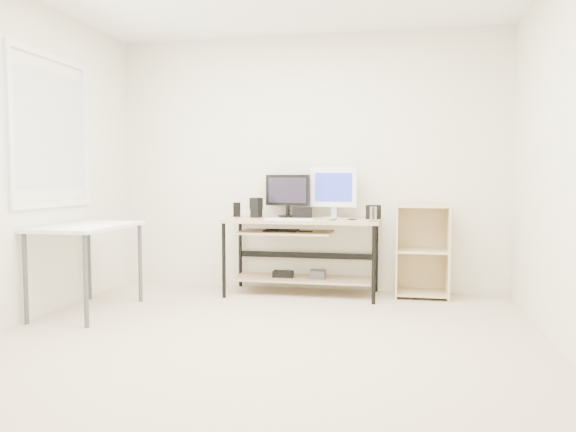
% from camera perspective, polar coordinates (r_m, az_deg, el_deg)
% --- Properties ---
extents(room, '(4.01, 4.01, 2.62)m').
position_cam_1_polar(room, '(3.92, -4.59, 6.31)').
color(room, beige).
rests_on(room, ground).
extents(desk, '(1.50, 0.65, 0.75)m').
position_cam_1_polar(desk, '(5.50, 1.18, -2.47)').
color(desk, tan).
rests_on(desk, ground).
extents(side_table, '(0.60, 1.00, 0.75)m').
position_cam_1_polar(side_table, '(5.07, -19.77, -1.76)').
color(side_table, white).
rests_on(side_table, ground).
extents(shelf_unit, '(0.50, 0.40, 0.90)m').
position_cam_1_polar(shelf_unit, '(5.59, 13.44, -3.36)').
color(shelf_unit, '#DCC389').
rests_on(shelf_unit, ground).
extents(black_monitor, '(0.47, 0.20, 0.43)m').
position_cam_1_polar(black_monitor, '(5.69, -0.03, 2.37)').
color(black_monitor, black).
rests_on(black_monitor, desk).
extents(white_imac, '(0.47, 0.15, 0.51)m').
position_cam_1_polar(white_imac, '(5.62, 4.66, 2.80)').
color(white_imac, silver).
rests_on(white_imac, desk).
extents(keyboard, '(0.46, 0.13, 0.02)m').
position_cam_1_polar(keyboard, '(5.30, 0.16, -0.34)').
color(keyboard, white).
rests_on(keyboard, desk).
extents(mouse, '(0.09, 0.12, 0.04)m').
position_cam_1_polar(mouse, '(5.32, 4.60, -0.21)').
color(mouse, '#B0B0B6').
rests_on(mouse, desk).
extents(center_speaker, '(0.21, 0.11, 0.10)m').
position_cam_1_polar(center_speaker, '(5.63, 1.45, 0.34)').
color(center_speaker, black).
rests_on(center_speaker, desk).
extents(speaker_left, '(0.12, 0.12, 0.20)m').
position_cam_1_polar(speaker_left, '(5.65, -3.25, 0.91)').
color(speaker_left, black).
rests_on(speaker_left, desk).
extents(speaker_right, '(0.15, 0.15, 0.13)m').
position_cam_1_polar(speaker_right, '(5.51, 8.67, 0.41)').
color(speaker_right, black).
rests_on(speaker_right, desk).
extents(audio_controller, '(0.09, 0.07, 0.15)m').
position_cam_1_polar(audio_controller, '(5.76, -5.24, 0.65)').
color(audio_controller, black).
rests_on(audio_controller, desk).
extents(volume_puck, '(0.05, 0.05, 0.02)m').
position_cam_1_polar(volume_puck, '(5.47, -0.52, -0.17)').
color(volume_puck, black).
rests_on(volume_puck, desk).
extents(smartphone, '(0.08, 0.12, 0.01)m').
position_cam_1_polar(smartphone, '(5.38, 6.58, -0.34)').
color(smartphone, black).
rests_on(smartphone, desk).
extents(coaster, '(0.09, 0.09, 0.01)m').
position_cam_1_polar(coaster, '(5.18, 8.66, -0.54)').
color(coaster, olive).
rests_on(coaster, desk).
extents(drinking_glass, '(0.07, 0.07, 0.13)m').
position_cam_1_polar(drinking_glass, '(5.18, 8.66, 0.22)').
color(drinking_glass, white).
rests_on(drinking_glass, coaster).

